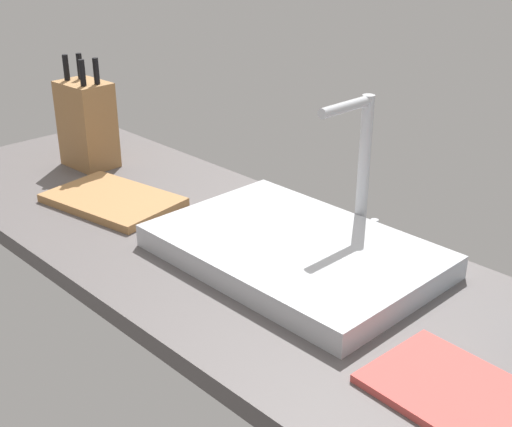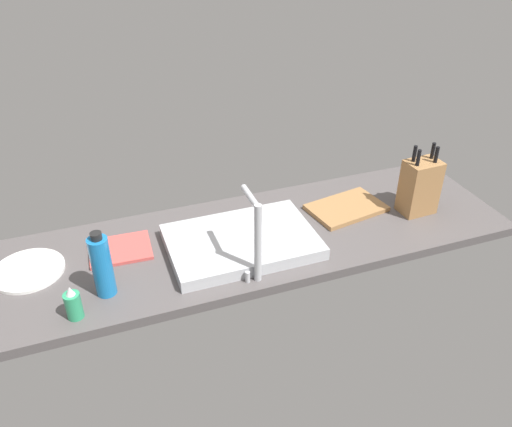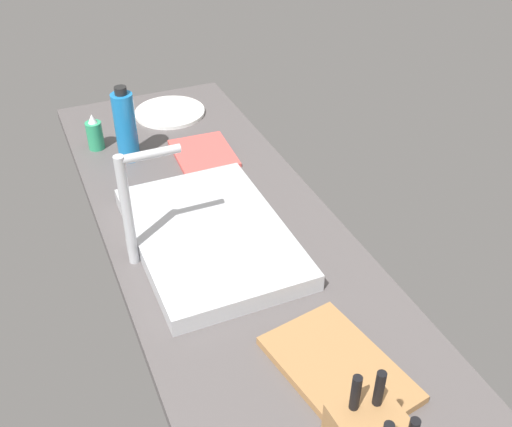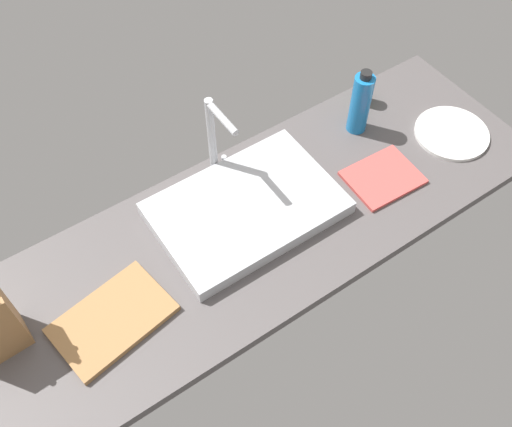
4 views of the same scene
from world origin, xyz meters
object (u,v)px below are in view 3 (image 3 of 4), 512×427
(soap_bottle, at_px, (95,134))
(water_bottle, at_px, (126,126))
(faucet, at_px, (132,201))
(dish_towel, at_px, (203,153))
(cutting_board, at_px, (338,369))
(sink_basin, at_px, (210,236))
(dinner_plate, at_px, (170,112))

(soap_bottle, xyz_separation_m, water_bottle, (-0.10, -0.08, 0.06))
(faucet, bearing_deg, soap_bottle, -0.95)
(faucet, xyz_separation_m, water_bottle, (0.47, -0.09, -0.06))
(water_bottle, height_order, dish_towel, water_bottle)
(soap_bottle, bearing_deg, water_bottle, -141.84)
(faucet, distance_m, soap_bottle, 0.58)
(cutting_board, height_order, water_bottle, water_bottle)
(sink_basin, bearing_deg, faucet, 86.80)
(faucet, height_order, soap_bottle, faucet)
(cutting_board, distance_m, dish_towel, 0.87)
(water_bottle, bearing_deg, dinner_plate, -39.70)
(soap_bottle, relative_size, dinner_plate, 0.49)
(soap_bottle, bearing_deg, sink_basin, -164.31)
(sink_basin, height_order, dish_towel, sink_basin)
(soap_bottle, distance_m, water_bottle, 0.14)
(faucet, relative_size, cutting_board, 0.99)
(soap_bottle, xyz_separation_m, dish_towel, (-0.17, -0.29, -0.04))
(sink_basin, height_order, cutting_board, sink_basin)
(dinner_plate, bearing_deg, cutting_board, 179.12)
(cutting_board, relative_size, soap_bottle, 2.53)
(sink_basin, distance_m, cutting_board, 0.47)
(water_bottle, bearing_deg, soap_bottle, 38.16)
(faucet, bearing_deg, cutting_board, -151.02)
(soap_bottle, relative_size, water_bottle, 0.50)
(faucet, height_order, water_bottle, faucet)
(soap_bottle, bearing_deg, dinner_plate, -63.80)
(cutting_board, bearing_deg, soap_bottle, 13.70)
(sink_basin, bearing_deg, dinner_plate, -8.82)
(faucet, xyz_separation_m, cutting_board, (-0.48, -0.26, -0.16))
(water_bottle, bearing_deg, cutting_board, -169.43)
(cutting_board, distance_m, dinner_plate, 1.18)
(dinner_plate, bearing_deg, soap_bottle, 116.20)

